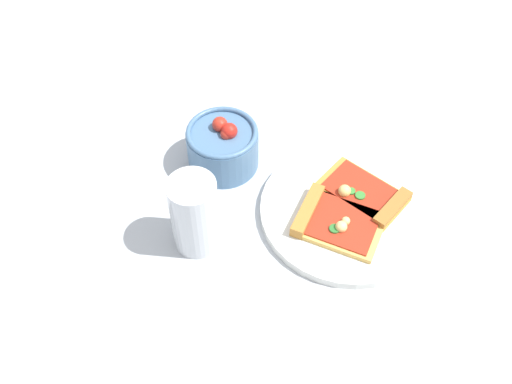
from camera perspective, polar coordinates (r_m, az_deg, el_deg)
ground_plane at (r=0.95m, az=8.83°, el=-0.92°), size 2.40×2.40×0.00m
plate at (r=0.93m, az=8.65°, el=-1.78°), size 0.27×0.27×0.01m
pizza_slice_near at (r=0.94m, az=10.48°, el=-0.28°), size 0.15×0.14×0.03m
pizza_slice_far at (r=0.90m, az=7.34°, el=-2.74°), size 0.15×0.16×0.02m
salad_bowl at (r=0.97m, az=-3.17°, el=4.37°), size 0.11×0.11×0.09m
soda_glass at (r=0.85m, az=-5.82°, el=-2.31°), size 0.07×0.07×0.13m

